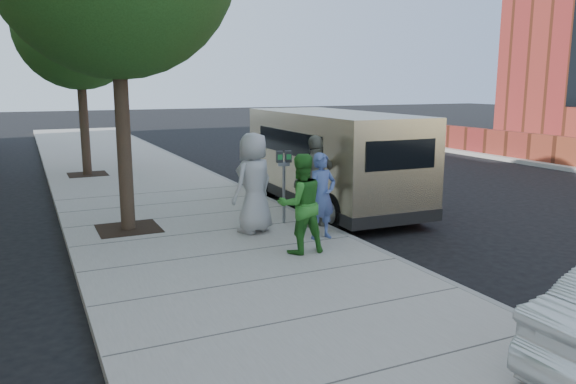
# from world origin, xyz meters

# --- Properties ---
(ground) EXTENTS (120.00, 120.00, 0.00)m
(ground) POSITION_xyz_m (0.00, 0.00, 0.00)
(ground) COLOR black
(ground) RESTS_ON ground
(sidewalk) EXTENTS (5.00, 60.00, 0.15)m
(sidewalk) POSITION_xyz_m (-1.00, 0.00, 0.07)
(sidewalk) COLOR gray
(sidewalk) RESTS_ON ground
(curb_face) EXTENTS (0.12, 60.00, 0.16)m
(curb_face) POSITION_xyz_m (1.44, 0.00, 0.07)
(curb_face) COLOR gray
(curb_face) RESTS_ON ground
(tree_far) EXTENTS (3.92, 3.80, 6.49)m
(tree_far) POSITION_xyz_m (-2.25, 10.00, 4.88)
(tree_far) COLOR black
(tree_far) RESTS_ON sidewalk
(parking_meter) EXTENTS (0.33, 0.17, 1.51)m
(parking_meter) POSITION_xyz_m (0.73, 1.50, 1.24)
(parking_meter) COLOR gray
(parking_meter) RESTS_ON sidewalk
(van) EXTENTS (2.29, 6.37, 2.34)m
(van) POSITION_xyz_m (2.66, 3.03, 1.24)
(van) COLOR #C7B68F
(van) RESTS_ON ground
(person_officer) EXTENTS (0.64, 0.46, 1.61)m
(person_officer) POSITION_xyz_m (0.87, 0.13, 0.96)
(person_officer) COLOR #4C61A2
(person_officer) RESTS_ON sidewalk
(person_green_shirt) EXTENTS (0.84, 0.66, 1.71)m
(person_green_shirt) POSITION_xyz_m (0.11, -0.51, 1.01)
(person_green_shirt) COLOR #30832B
(person_green_shirt) RESTS_ON sidewalk
(person_gray_shirt) EXTENTS (1.13, 0.97, 1.95)m
(person_gray_shirt) POSITION_xyz_m (-0.10, 1.10, 1.12)
(person_gray_shirt) COLOR #AAAAAC
(person_gray_shirt) RESTS_ON sidewalk
(person_striped_polo) EXTENTS (1.15, 0.64, 1.86)m
(person_striped_polo) POSITION_xyz_m (1.20, 0.97, 1.08)
(person_striped_polo) COLOR gray
(person_striped_polo) RESTS_ON sidewalk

